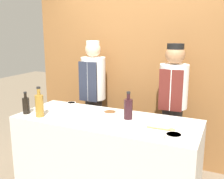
# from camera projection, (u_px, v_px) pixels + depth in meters

# --- Properties ---
(cabinet_wall) EXTENTS (3.14, 0.18, 2.40)m
(cabinet_wall) POSITION_uv_depth(u_px,v_px,m) (140.00, 75.00, 3.65)
(cabinet_wall) COLOR brown
(cabinet_wall) RESTS_ON ground_plane
(counter) EXTENTS (1.93, 0.76, 0.90)m
(counter) POSITION_uv_depth(u_px,v_px,m) (106.00, 158.00, 2.83)
(counter) COLOR beige
(counter) RESTS_ON ground_plane
(sauce_bowl_white) EXTENTS (0.11, 0.11, 0.05)m
(sauce_bowl_white) POSITION_uv_depth(u_px,v_px,m) (71.00, 104.00, 3.18)
(sauce_bowl_white) COLOR silver
(sauce_bowl_white) RESTS_ON counter
(sauce_bowl_orange) EXTENTS (0.15, 0.15, 0.05)m
(sauce_bowl_orange) POSITION_uv_depth(u_px,v_px,m) (174.00, 137.00, 2.20)
(sauce_bowl_orange) COLOR silver
(sauce_bowl_orange) RESTS_ON counter
(sauce_bowl_yellow) EXTENTS (0.12, 0.12, 0.05)m
(sauce_bowl_yellow) POSITION_uv_depth(u_px,v_px,m) (146.00, 116.00, 2.73)
(sauce_bowl_yellow) COLOR silver
(sauce_bowl_yellow) RESTS_ON counter
(sauce_bowl_brown) EXTENTS (0.16, 0.16, 0.05)m
(sauce_bowl_brown) POSITION_uv_depth(u_px,v_px,m) (110.00, 113.00, 2.82)
(sauce_bowl_brown) COLOR silver
(sauce_bowl_brown) RESTS_ON counter
(cutting_board) EXTENTS (0.35, 0.25, 0.02)m
(cutting_board) POSITION_uv_depth(u_px,v_px,m) (79.00, 114.00, 2.87)
(cutting_board) COLOR white
(cutting_board) RESTS_ON counter
(bottle_vinegar) EXTENTS (0.09, 0.09, 0.32)m
(bottle_vinegar) POSITION_uv_depth(u_px,v_px,m) (39.00, 105.00, 2.78)
(bottle_vinegar) COLOR olive
(bottle_vinegar) RESTS_ON counter
(bottle_wine) EXTENTS (0.09, 0.09, 0.29)m
(bottle_wine) POSITION_uv_depth(u_px,v_px,m) (128.00, 108.00, 2.70)
(bottle_wine) COLOR black
(bottle_wine) RESTS_ON counter
(bottle_soy) EXTENTS (0.08, 0.08, 0.25)m
(bottle_soy) POSITION_uv_depth(u_px,v_px,m) (26.00, 105.00, 2.88)
(bottle_soy) COLOR black
(bottle_soy) RESTS_ON counter
(wooden_spoon) EXTENTS (0.27, 0.05, 0.03)m
(wooden_spoon) POSITION_uv_depth(u_px,v_px,m) (165.00, 129.00, 2.41)
(wooden_spoon) COLOR #B2844C
(wooden_spoon) RESTS_ON counter
(chef_left) EXTENTS (0.33, 0.33, 1.67)m
(chef_left) POSITION_uv_depth(u_px,v_px,m) (94.00, 96.00, 3.60)
(chef_left) COLOR #28282D
(chef_left) RESTS_ON ground_plane
(chef_right) EXTENTS (0.34, 0.34, 1.65)m
(chef_right) POSITION_uv_depth(u_px,v_px,m) (172.00, 106.00, 3.16)
(chef_right) COLOR #28282D
(chef_right) RESTS_ON ground_plane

